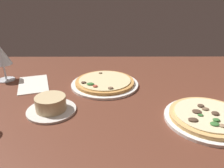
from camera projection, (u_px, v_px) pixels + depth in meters
The scene contains 6 objects.
dining_table at pixel (120, 101), 86.78cm from camera, with size 150.00×110.00×4.00cm, color brown.
pizza_main at pixel (105, 83), 95.62cm from camera, with size 29.00×29.00×3.36cm.
pizza_side at pixel (208, 117), 70.06cm from camera, with size 27.46×27.46×3.33cm.
ramekin_on_saucer at pixel (51, 105), 74.83cm from camera, with size 16.77×16.77×5.59cm.
wine_glass_near at pixel (2, 56), 97.06cm from camera, with size 8.08×8.08×16.01cm.
paper_menu at pixel (33, 84), 96.87cm from camera, with size 12.25×19.93×0.30cm, color silver.
Camera 1 is at (3.46, 76.89, 42.79)cm, focal length 35.41 mm.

